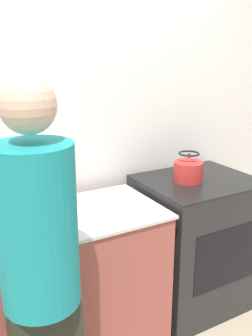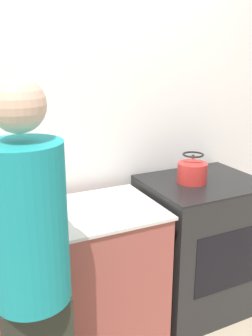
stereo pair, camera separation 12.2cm
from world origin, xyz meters
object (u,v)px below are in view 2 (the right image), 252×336
object	(u,v)px
oven	(199,244)
knife	(15,218)
kettle	(192,170)
cutting_board	(10,222)
person	(31,268)

from	to	relation	value
oven	knife	distance (m)	1.29
kettle	cutting_board	bearing A→B (deg)	-179.07
oven	kettle	size ratio (longest dim) A/B	4.82
oven	cutting_board	xyz separation A→B (m)	(-1.25, -0.01, 0.43)
oven	knife	bearing A→B (deg)	179.94
cutting_board	knife	bearing A→B (deg)	20.63
person	knife	size ratio (longest dim) A/B	6.76
kettle	knife	bearing A→B (deg)	-179.60
oven	kettle	xyz separation A→B (m)	(-0.09, 0.01, 0.55)
oven	person	bearing A→B (deg)	-157.28
person	kettle	distance (m)	1.28
person	knife	distance (m)	0.52
cutting_board	kettle	distance (m)	1.17
cutting_board	oven	bearing A→B (deg)	0.45
person	oven	bearing A→B (deg)	22.72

